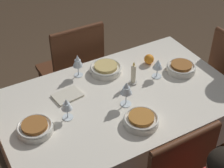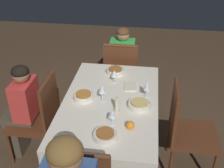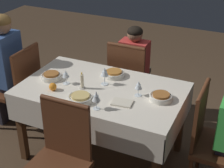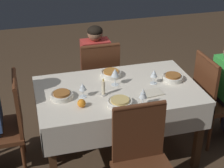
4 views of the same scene
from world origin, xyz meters
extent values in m
cube|color=silver|center=(0.00, 0.00, 0.71)|extent=(1.42, 0.86, 0.04)
cube|color=silver|center=(0.00, 0.43, 0.58)|extent=(1.42, 0.01, 0.23)
cube|color=silver|center=(0.00, -0.43, 0.58)|extent=(1.42, 0.01, 0.23)
cube|color=silver|center=(0.70, 0.00, 0.58)|extent=(0.01, 0.86, 0.23)
cube|color=silver|center=(-0.70, 0.00, 0.58)|extent=(0.01, 0.86, 0.23)
cube|color=#4C2D19|center=(0.64, 0.36, 0.34)|extent=(0.06, 0.06, 0.69)
cube|color=#4C2D19|center=(-0.64, 0.36, 0.34)|extent=(0.06, 0.06, 0.69)
cylinder|color=#562D19|center=(0.87, 0.12, 0.20)|extent=(0.03, 0.03, 0.39)
cylinder|color=#562D19|center=(0.02, -0.58, 0.90)|extent=(0.39, 0.04, 0.04)
cube|color=#562D19|center=(0.01, 0.78, 0.41)|extent=(0.44, 0.44, 0.04)
cube|color=#562D19|center=(0.01, 0.58, 0.66)|extent=(0.40, 0.03, 0.47)
cylinder|color=#562D19|center=(0.01, 0.58, 0.90)|extent=(0.39, 0.04, 0.04)
cylinder|color=#562D19|center=(0.20, 0.97, 0.20)|extent=(0.03, 0.03, 0.39)
cylinder|color=#562D19|center=(-0.18, 0.97, 0.20)|extent=(0.03, 0.03, 0.39)
cylinder|color=#562D19|center=(0.20, 0.59, 0.20)|extent=(0.03, 0.03, 0.39)
cylinder|color=#562D19|center=(-0.18, 0.59, 0.20)|extent=(0.03, 0.03, 0.39)
cylinder|color=silver|center=(0.49, 0.03, 0.74)|extent=(0.19, 0.19, 0.04)
torus|color=silver|center=(0.49, 0.03, 0.77)|extent=(0.19, 0.19, 0.01)
cylinder|color=#995B28|center=(0.49, 0.03, 0.77)|extent=(0.14, 0.14, 0.02)
cylinder|color=white|center=(0.32, 0.06, 0.73)|extent=(0.06, 0.06, 0.00)
cylinder|color=white|center=(0.32, 0.06, 0.76)|extent=(0.01, 0.01, 0.06)
cone|color=white|center=(0.32, 0.06, 0.82)|extent=(0.06, 0.06, 0.06)
cylinder|color=white|center=(0.32, 0.06, 0.81)|extent=(0.04, 0.04, 0.03)
cylinder|color=silver|center=(-0.01, -0.25, 0.74)|extent=(0.19, 0.19, 0.04)
torus|color=silver|center=(-0.01, -0.25, 0.77)|extent=(0.19, 0.19, 0.01)
cylinder|color=#B2702D|center=(-0.01, -0.25, 0.77)|extent=(0.14, 0.14, 0.02)
cylinder|color=white|center=(0.01, -0.07, 0.73)|extent=(0.07, 0.07, 0.00)
cylinder|color=white|center=(0.01, -0.07, 0.77)|extent=(0.01, 0.01, 0.08)
cone|color=white|center=(0.01, -0.07, 0.85)|extent=(0.07, 0.07, 0.07)
cylinder|color=white|center=(0.01, -0.07, 0.83)|extent=(0.04, 0.04, 0.03)
cylinder|color=silver|center=(-0.53, -0.02, 0.74)|extent=(0.19, 0.19, 0.04)
torus|color=silver|center=(-0.53, -0.02, 0.77)|extent=(0.19, 0.19, 0.01)
cylinder|color=#995B28|center=(-0.53, -0.02, 0.77)|extent=(0.14, 0.14, 0.02)
cylinder|color=white|center=(-0.33, -0.01, 0.73)|extent=(0.06, 0.06, 0.00)
cylinder|color=white|center=(-0.33, -0.01, 0.76)|extent=(0.01, 0.01, 0.06)
cone|color=white|center=(-0.33, -0.01, 0.83)|extent=(0.06, 0.06, 0.07)
cylinder|color=white|center=(-0.33, -0.01, 0.81)|extent=(0.04, 0.04, 0.03)
cylinder|color=silver|center=(0.06, 0.27, 0.74)|extent=(0.21, 0.21, 0.04)
torus|color=silver|center=(0.06, 0.27, 0.77)|extent=(0.20, 0.20, 0.01)
cylinder|color=tan|center=(0.06, 0.27, 0.77)|extent=(0.15, 0.15, 0.02)
cylinder|color=white|center=(-0.11, 0.32, 0.73)|extent=(0.06, 0.06, 0.00)
cylinder|color=white|center=(-0.11, 0.32, 0.76)|extent=(0.01, 0.01, 0.07)
cone|color=white|center=(-0.11, 0.32, 0.84)|extent=(0.07, 0.07, 0.08)
cylinder|color=white|center=(-0.11, 0.32, 0.82)|extent=(0.04, 0.04, 0.04)
cylinder|color=beige|center=(0.15, 0.08, 0.73)|extent=(0.05, 0.05, 0.01)
cylinder|color=beige|center=(0.15, 0.08, 0.80)|extent=(0.03, 0.03, 0.12)
ellipsoid|color=#F9C64C|center=(0.15, 0.08, 0.87)|extent=(0.01, 0.01, 0.03)
sphere|color=orange|center=(0.36, 0.21, 0.76)|extent=(0.07, 0.07, 0.07)
cube|color=beige|center=(-0.26, 0.16, 0.73)|extent=(0.18, 0.14, 0.01)
camera|label=1|loc=(-0.81, -1.34, 2.05)|focal=55.00mm
camera|label=2|loc=(2.08, 0.30, 2.18)|focal=45.00mm
camera|label=3|loc=(-1.17, 2.33, 2.16)|focal=55.00mm
camera|label=4|loc=(0.73, 2.50, 2.19)|focal=55.00mm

